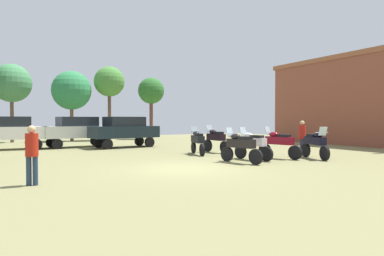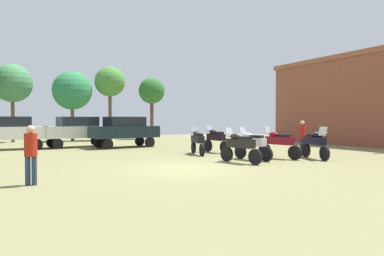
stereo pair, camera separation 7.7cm
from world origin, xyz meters
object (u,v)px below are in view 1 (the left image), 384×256
object	(u,v)px
motorcycle_3	(240,146)
person_1	(32,151)
motorcycle_5	(315,143)
car_1	(124,130)
car_3	(77,129)
motorcycle_8	(279,143)
tree_7	(72,91)
tree_2	(109,82)
tree_3	(151,91)
tree_4	(12,83)
motorcycle_6	(197,141)
motorcycle_2	(253,144)
car_5	(9,130)
person_2	(302,135)
motorcycle_4	(216,139)

from	to	relation	value
motorcycle_3	person_1	bearing A→B (deg)	175.17
motorcycle_3	motorcycle_5	xyz separation A→B (m)	(3.98, -0.44, 0.01)
car_1	car_3	distance (m)	3.14
motorcycle_8	tree_7	world-z (taller)	tree_7
tree_2	tree_7	distance (m)	3.24
tree_3	tree_4	distance (m)	11.67
car_1	tree_2	world-z (taller)	tree_2
motorcycle_8	motorcycle_5	bearing A→B (deg)	-47.67
motorcycle_5	motorcycle_6	size ratio (longest dim) A/B	1.01
motorcycle_2	car_1	xyz separation A→B (m)	(-2.92, 9.47, 0.45)
tree_4	car_3	bearing A→B (deg)	-63.83
motorcycle_6	car_5	size ratio (longest dim) A/B	0.50
tree_2	person_2	bearing A→B (deg)	-74.10
motorcycle_6	tree_2	distance (m)	15.03
motorcycle_8	car_5	distance (m)	15.78
motorcycle_6	person_2	world-z (taller)	person_2
car_5	tree_3	world-z (taller)	tree_3
tree_4	motorcycle_2	bearing A→B (deg)	-63.65
car_5	motorcycle_2	bearing A→B (deg)	-138.15
motorcycle_4	tree_3	bearing A→B (deg)	75.71
car_1	tree_4	xyz separation A→B (m)	(-6.29, 9.12, 3.52)
car_5	person_2	world-z (taller)	car_5
person_1	person_2	xyz separation A→B (m)	(12.46, 1.97, 0.07)
car_1	motorcycle_3	bearing A→B (deg)	-177.56
motorcycle_8	tree_3	xyz separation A→B (m)	(0.99, 18.17, 3.74)
motorcycle_2	car_3	size ratio (longest dim) A/B	0.47
motorcycle_2	motorcycle_6	xyz separation A→B (m)	(-0.95, 3.33, -0.01)
motorcycle_5	tree_7	xyz separation A→B (m)	(-7.60, 19.12, 3.52)
person_1	tree_2	xyz separation A→B (m)	(7.49, 19.43, 4.13)
person_2	tree_2	size ratio (longest dim) A/B	0.27
motorcycle_8	car_3	world-z (taller)	car_3
motorcycle_4	tree_7	distance (m)	15.69
motorcycle_4	car_3	xyz separation A→B (m)	(-5.98, 7.47, 0.43)
tree_2	tree_3	bearing A→B (deg)	5.18
motorcycle_2	car_5	world-z (taller)	car_5
motorcycle_5	person_2	xyz separation A→B (m)	(0.48, 1.25, 0.30)
car_5	person_1	xyz separation A→B (m)	(0.38, -12.98, -0.21)
tree_2	tree_4	distance (m)	7.64
motorcycle_8	tree_7	distance (m)	19.56
motorcycle_4	motorcycle_8	size ratio (longest dim) A/B	0.96
motorcycle_2	car_5	size ratio (longest dim) A/B	0.49
motorcycle_6	tree_3	bearing A→B (deg)	90.33
person_1	tree_4	bearing A→B (deg)	110.72
car_3	motorcycle_4	bearing A→B (deg)	-148.77
car_1	car_5	size ratio (longest dim) A/B	1.03
tree_7	person_2	bearing A→B (deg)	-65.66
tree_2	car_5	bearing A→B (deg)	-140.62
person_1	motorcycle_2	bearing A→B (deg)	31.32
motorcycle_6	motorcycle_8	size ratio (longest dim) A/B	0.97
motorcycle_5	car_3	size ratio (longest dim) A/B	0.48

